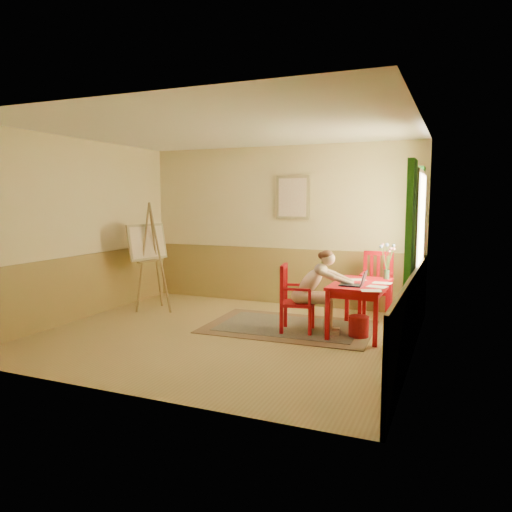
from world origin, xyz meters
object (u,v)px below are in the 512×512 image
at_px(table, 360,289).
at_px(easel, 149,246).
at_px(figure, 316,288).
at_px(laptop, 355,283).
at_px(chair_back, 376,285).
at_px(chair_left, 294,298).

distance_m(table, easel, 3.63).
bearing_deg(table, figure, -157.24).
bearing_deg(laptop, table, 86.65).
height_order(table, figure, figure).
distance_m(table, figure, 0.62).
relative_size(figure, laptop, 3.34).
xyz_separation_m(table, figure, (-0.57, -0.24, 0.02)).
bearing_deg(chair_back, chair_left, -126.78).
relative_size(table, chair_left, 1.26).
xyz_separation_m(chair_back, laptop, (-0.09, -1.27, 0.24)).
xyz_separation_m(table, easel, (-3.60, 0.14, 0.45)).
bearing_deg(figure, table, 22.76).
xyz_separation_m(figure, laptop, (0.55, -0.06, 0.11)).
bearing_deg(easel, table, -2.21).
relative_size(table, easel, 0.67).
bearing_deg(chair_left, chair_back, 53.22).
height_order(table, chair_left, chair_left).
distance_m(figure, easel, 3.08).
height_order(chair_left, laptop, chair_left).
height_order(chair_back, easel, easel).
distance_m(chair_left, easel, 2.82).
distance_m(table, chair_back, 0.98).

